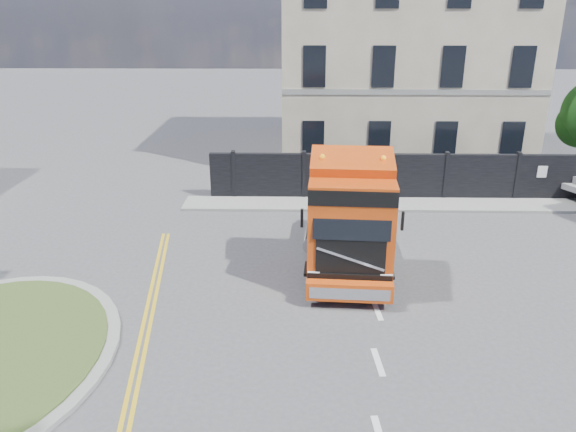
{
  "coord_description": "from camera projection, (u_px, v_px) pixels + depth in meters",
  "views": [
    {
      "loc": [
        0.74,
        -13.96,
        7.93
      ],
      "look_at": [
        0.45,
        2.13,
        1.8
      ],
      "focal_mm": 35.0,
      "sensor_mm": 36.0,
      "label": 1
    }
  ],
  "objects": [
    {
      "name": "georgian_building",
      "position": [
        400.0,
        47.0,
        29.14
      ],
      "size": [
        12.3,
        10.3,
        12.8
      ],
      "color": "beige",
      "rests_on": "ground"
    },
    {
      "name": "ground",
      "position": [
        271.0,
        302.0,
        15.88
      ],
      "size": [
        120.0,
        120.0,
        0.0
      ],
      "primitive_type": "plane",
      "color": "#424244",
      "rests_on": "ground"
    },
    {
      "name": "pavement_far",
      "position": [
        424.0,
        205.0,
        23.33
      ],
      "size": [
        20.0,
        1.6,
        0.12
      ],
      "primitive_type": "cube",
      "color": "gray",
      "rests_on": "ground"
    },
    {
      "name": "truck",
      "position": [
        350.0,
        223.0,
        16.94
      ],
      "size": [
        2.78,
        6.52,
        3.82
      ],
      "rotation": [
        0.0,
        0.0,
        -0.07
      ],
      "color": "black",
      "rests_on": "ground"
    },
    {
      "name": "hoarding_fence",
      "position": [
        434.0,
        177.0,
        23.82
      ],
      "size": [
        18.8,
        0.25,
        2.0
      ],
      "color": "black",
      "rests_on": "ground"
    }
  ]
}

